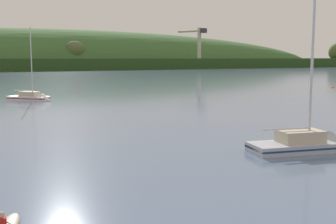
{
  "coord_description": "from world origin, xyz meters",
  "views": [
    {
      "loc": [
        -20.3,
        -5.93,
        6.2
      ],
      "look_at": [
        -4.47,
        31.56,
        1.0
      ],
      "focal_mm": 45.46,
      "sensor_mm": 36.0,
      "label": 1
    }
  ],
  "objects_px": {
    "sailboat_near_mooring": "(310,147)",
    "sailboat_far_left": "(33,99)",
    "dockside_crane": "(199,48)",
    "mooring_buoy_midchannel": "(333,88)"
  },
  "relations": [
    {
      "from": "sailboat_near_mooring",
      "to": "sailboat_far_left",
      "type": "bearing_deg",
      "value": 115.41
    },
    {
      "from": "dockside_crane",
      "to": "sailboat_near_mooring",
      "type": "xyz_separation_m",
      "value": [
        -90.4,
        -194.29,
        -11.44
      ]
    },
    {
      "from": "sailboat_near_mooring",
      "to": "sailboat_far_left",
      "type": "height_order",
      "value": "sailboat_near_mooring"
    },
    {
      "from": "sailboat_near_mooring",
      "to": "dockside_crane",
      "type": "bearing_deg",
      "value": 72.3
    },
    {
      "from": "sailboat_far_left",
      "to": "mooring_buoy_midchannel",
      "type": "xyz_separation_m",
      "value": [
        60.56,
        4.1,
        -0.24
      ]
    },
    {
      "from": "dockside_crane",
      "to": "sailboat_near_mooring",
      "type": "distance_m",
      "value": 214.6
    },
    {
      "from": "sailboat_near_mooring",
      "to": "sailboat_far_left",
      "type": "distance_m",
      "value": 44.5
    },
    {
      "from": "sailboat_near_mooring",
      "to": "mooring_buoy_midchannel",
      "type": "height_order",
      "value": "sailboat_near_mooring"
    },
    {
      "from": "dockside_crane",
      "to": "mooring_buoy_midchannel",
      "type": "height_order",
      "value": "dockside_crane"
    },
    {
      "from": "mooring_buoy_midchannel",
      "to": "sailboat_near_mooring",
      "type": "bearing_deg",
      "value": -135.19
    }
  ]
}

